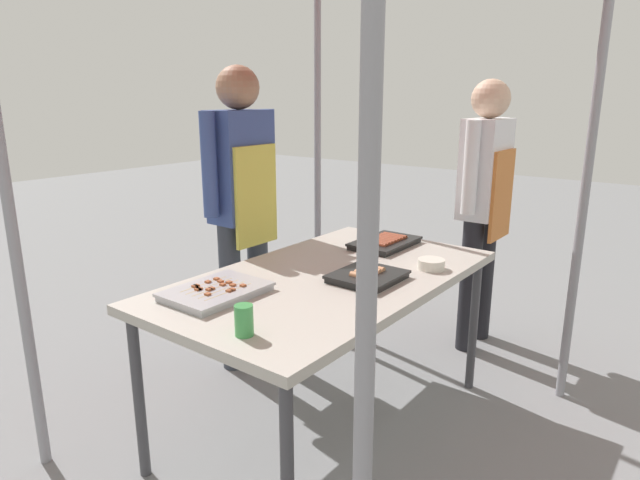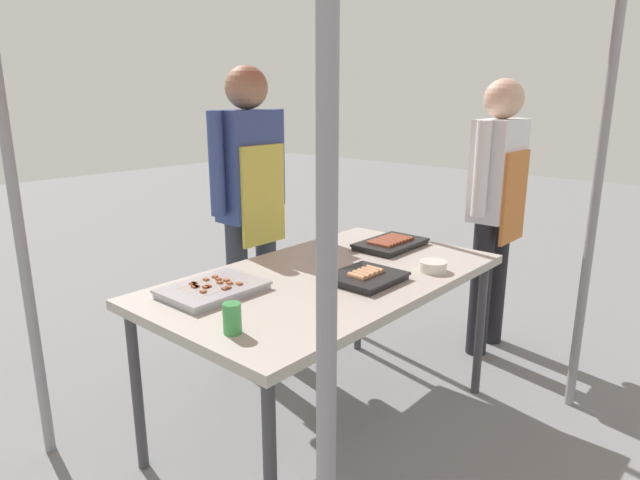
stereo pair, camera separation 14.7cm
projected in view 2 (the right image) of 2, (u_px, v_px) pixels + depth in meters
The scene contains 9 objects.
ground_plane at pixel (328, 425), 2.59m from camera, with size 18.00×18.00×0.00m, color slate.
stall_table at pixel (328, 286), 2.41m from camera, with size 1.60×0.90×0.75m.
tray_grilled_sausages at pixel (366, 277), 2.31m from camera, with size 0.30×0.26×0.05m.
tray_meat_skewers at pixel (213, 289), 2.18m from camera, with size 0.39×0.28×0.04m.
tray_pork_links at pixel (391, 243), 2.83m from camera, with size 0.38×0.24×0.05m.
condiment_bowl at pixel (433, 266), 2.45m from camera, with size 0.12×0.12×0.05m, color silver.
drink_cup_near_edge at pixel (232, 318), 1.80m from camera, with size 0.06×0.06×0.11m, color #3F994C.
vendor_woman at pixel (250, 193), 3.01m from camera, with size 0.52×0.23×1.67m.
customer_nearby at pixel (496, 196), 3.16m from camera, with size 0.52×0.23×1.61m.
Camera 2 is at (-1.74, -1.47, 1.51)m, focal length 30.67 mm.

